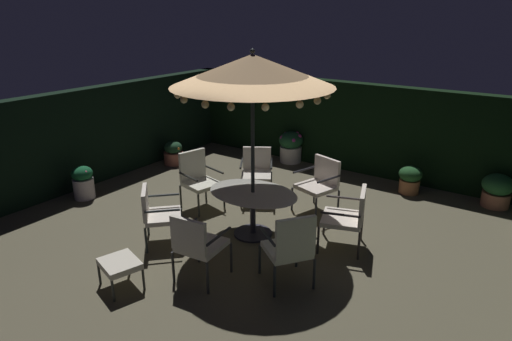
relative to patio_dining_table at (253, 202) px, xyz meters
The scene contains 18 objects.
ground_plane 0.59m from the patio_dining_table, 55.80° to the left, with size 8.60×7.66×0.02m, color brown.
hedge_backdrop_rear 3.81m from the patio_dining_table, 88.90° to the left, with size 8.60×0.30×1.94m, color black.
hedge_backdrop_left 4.10m from the patio_dining_table, behind, with size 0.30×7.66×1.94m, color black.
patio_dining_table is the anchor object (origin of this frame).
patio_umbrella 2.01m from the patio_dining_table, 100.90° to the right, with size 2.36×2.36×2.87m.
patio_chair_north 1.48m from the patio_dining_table, 18.32° to the left, with size 0.78×0.81×0.94m.
patio_chair_northeast 1.47m from the patio_dining_table, 72.31° to the left, with size 0.77×0.74×0.95m.
patio_chair_east 1.47m from the patio_dining_table, 122.36° to the left, with size 0.82×0.83×0.95m.
patio_chair_southeast 1.48m from the patio_dining_table, 166.60° to the left, with size 0.71×0.71×1.01m.
patio_chair_south 1.47m from the patio_dining_table, 134.71° to the right, with size 0.82×0.82×0.90m.
patio_chair_southwest 1.47m from the patio_dining_table, 83.90° to the right, with size 0.63×0.65×0.97m.
patio_chair_west 1.48m from the patio_dining_table, 36.45° to the right, with size 0.80×0.80×1.04m.
ottoman_footrest 2.22m from the patio_dining_table, 104.87° to the right, with size 0.60×0.56×0.38m.
potted_plant_left_near 4.54m from the patio_dining_table, 48.49° to the left, with size 0.54×0.54×0.61m.
potted_plant_left_far 3.72m from the patio_dining_table, 111.24° to the left, with size 0.57×0.57×0.72m.
potted_plant_back_center 3.53m from the patio_dining_table, 169.66° to the right, with size 0.39×0.39×0.63m.
potted_plant_right_far 3.94m from the patio_dining_table, 153.04° to the left, with size 0.45×0.45×0.54m.
potted_plant_right_near 3.50m from the patio_dining_table, 64.10° to the left, with size 0.44×0.44×0.55m.
Camera 1 is at (3.56, -5.27, 3.37)m, focal length 31.10 mm.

